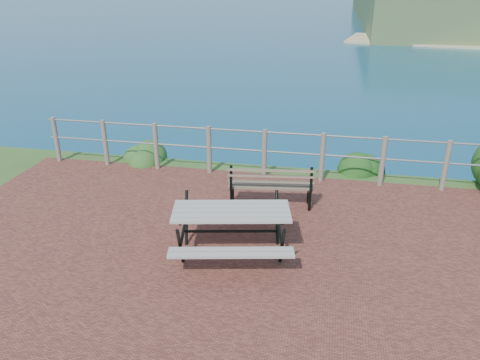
# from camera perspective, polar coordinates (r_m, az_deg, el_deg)

# --- Properties ---
(ground) EXTENTS (10.00, 7.00, 0.12)m
(ground) POSITION_cam_1_polar(r_m,az_deg,el_deg) (6.72, -1.34, -10.74)
(ground) COLOR brown
(ground) RESTS_ON ground
(safety_railing) EXTENTS (9.40, 0.10, 1.00)m
(safety_railing) POSITION_cam_1_polar(r_m,az_deg,el_deg) (9.41, 3.01, 3.56)
(safety_railing) COLOR #6B5B4C
(safety_railing) RESTS_ON ground
(picnic_table) EXTENTS (1.78, 1.43, 0.71)m
(picnic_table) POSITION_cam_1_polar(r_m,az_deg,el_deg) (6.81, -1.05, -5.74)
(picnic_table) COLOR #A39E92
(picnic_table) RESTS_ON ground
(park_bench) EXTENTS (1.51, 0.56, 0.83)m
(park_bench) POSITION_cam_1_polar(r_m,az_deg,el_deg) (8.18, 3.79, 0.20)
(park_bench) COLOR brown
(park_bench) RESTS_ON ground
(shrub_lip_west) EXTENTS (0.84, 0.84, 0.60)m
(shrub_lip_west) POSITION_cam_1_polar(r_m,az_deg,el_deg) (10.70, -11.28, 2.35)
(shrub_lip_west) COLOR #29511E
(shrub_lip_west) RESTS_ON ground
(shrub_lip_east) EXTENTS (0.81, 0.81, 0.56)m
(shrub_lip_east) POSITION_cam_1_polar(r_m,az_deg,el_deg) (10.28, 15.02, 1.09)
(shrub_lip_east) COLOR #194615
(shrub_lip_east) RESTS_ON ground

